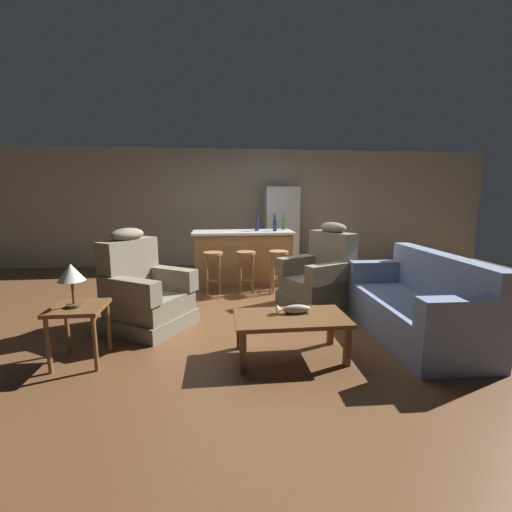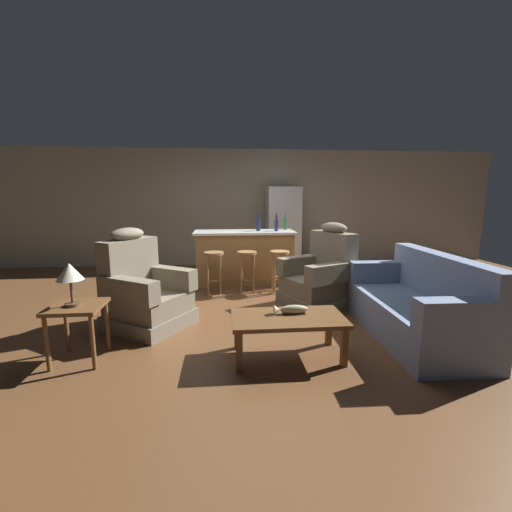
% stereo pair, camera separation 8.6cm
% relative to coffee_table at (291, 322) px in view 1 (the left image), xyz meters
% --- Properties ---
extents(ground_plane, '(12.00, 12.00, 0.00)m').
position_rel_coffee_table_xyz_m(ground_plane, '(-0.24, 1.63, -0.36)').
color(ground_plane, brown).
extents(back_wall, '(12.00, 0.05, 2.60)m').
position_rel_coffee_table_xyz_m(back_wall, '(-0.24, 4.76, 0.94)').
color(back_wall, '#A89E89').
rests_on(back_wall, ground_plane).
extents(coffee_table, '(1.10, 0.60, 0.42)m').
position_rel_coffee_table_xyz_m(coffee_table, '(0.00, 0.00, 0.00)').
color(coffee_table, brown).
rests_on(coffee_table, ground_plane).
extents(fish_figurine, '(0.34, 0.10, 0.10)m').
position_rel_coffee_table_xyz_m(fish_figurine, '(0.04, 0.07, 0.10)').
color(fish_figurine, '#4C3823').
rests_on(fish_figurine, coffee_table).
extents(couch, '(0.90, 1.93, 0.94)m').
position_rel_coffee_table_xyz_m(couch, '(1.55, 0.37, -0.02)').
color(couch, '#707FA3').
rests_on(couch, ground_plane).
extents(recliner_near_lamp, '(1.16, 1.16, 1.20)m').
position_rel_coffee_table_xyz_m(recliner_near_lamp, '(-1.59, 0.99, 0.06)').
color(recliner_near_lamp, '#756B56').
rests_on(recliner_near_lamp, ground_plane).
extents(recliner_near_island, '(1.12, 1.12, 1.20)m').
position_rel_coffee_table_xyz_m(recliner_near_island, '(0.78, 1.58, 0.06)').
color(recliner_near_island, '#756B56').
rests_on(recliner_near_island, ground_plane).
extents(end_table, '(0.48, 0.48, 0.56)m').
position_rel_coffee_table_xyz_m(end_table, '(-2.02, 0.12, 0.10)').
color(end_table, brown).
rests_on(end_table, ground_plane).
extents(table_lamp, '(0.24, 0.24, 0.41)m').
position_rel_coffee_table_xyz_m(table_lamp, '(-2.04, 0.09, 0.50)').
color(table_lamp, '#4C3823').
rests_on(table_lamp, end_table).
extents(kitchen_island, '(1.80, 0.70, 0.95)m').
position_rel_coffee_table_xyz_m(kitchen_island, '(-0.24, 2.98, 0.11)').
color(kitchen_island, '#9E7042').
rests_on(kitchen_island, ground_plane).
extents(bar_stool_left, '(0.32, 0.32, 0.68)m').
position_rel_coffee_table_xyz_m(bar_stool_left, '(-0.78, 2.35, 0.11)').
color(bar_stool_left, olive).
rests_on(bar_stool_left, ground_plane).
extents(bar_stool_middle, '(0.32, 0.32, 0.68)m').
position_rel_coffee_table_xyz_m(bar_stool_middle, '(-0.24, 2.35, 0.11)').
color(bar_stool_middle, olive).
rests_on(bar_stool_middle, ground_plane).
extents(bar_stool_right, '(0.32, 0.32, 0.68)m').
position_rel_coffee_table_xyz_m(bar_stool_right, '(0.30, 2.35, 0.11)').
color(bar_stool_right, '#A87A47').
rests_on(bar_stool_right, ground_plane).
extents(refrigerator, '(0.70, 0.69, 1.76)m').
position_rel_coffee_table_xyz_m(refrigerator, '(0.66, 4.18, 0.52)').
color(refrigerator, '#B7B7BC').
rests_on(refrigerator, ground_plane).
extents(bottle_tall_green, '(0.07, 0.07, 0.32)m').
position_rel_coffee_table_xyz_m(bottle_tall_green, '(0.01, 3.00, 0.71)').
color(bottle_tall_green, '#23284C').
rests_on(bottle_tall_green, kitchen_island).
extents(bottle_short_amber, '(0.07, 0.07, 0.29)m').
position_rel_coffee_table_xyz_m(bottle_short_amber, '(0.33, 2.92, 0.69)').
color(bottle_short_amber, '#23284C').
rests_on(bottle_short_amber, kitchen_island).
extents(bottle_wine_dark, '(0.06, 0.06, 0.32)m').
position_rel_coffee_table_xyz_m(bottle_wine_dark, '(0.54, 3.19, 0.71)').
color(bottle_wine_dark, '#2D6B38').
rests_on(bottle_wine_dark, kitchen_island).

